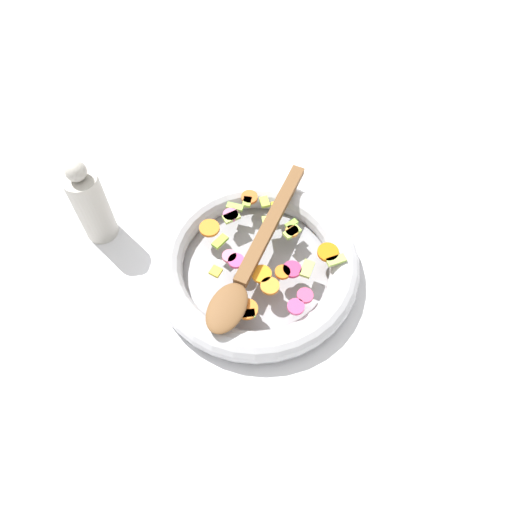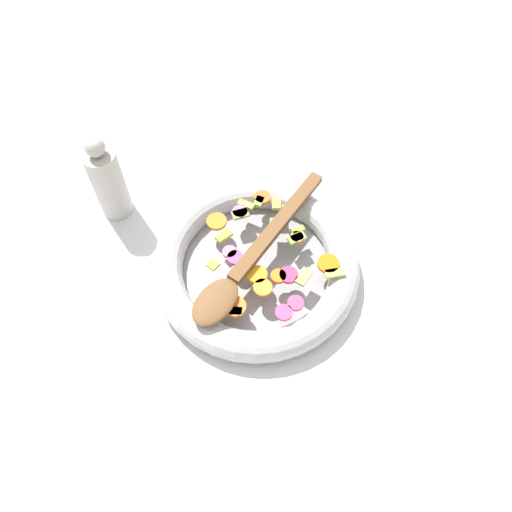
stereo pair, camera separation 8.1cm
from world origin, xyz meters
TOP-DOWN VIEW (x-y plane):
  - ground_plane at (0.00, 0.00)m, footprint 4.00×4.00m
  - skillet at (0.00, 0.00)m, footprint 0.35×0.35m
  - chopped_vegetables at (-0.01, 0.02)m, footprint 0.25×0.26m
  - wooden_spoon at (0.02, -0.00)m, footprint 0.35×0.11m
  - pepper_mill at (-0.03, -0.29)m, footprint 0.06×0.06m

SIDE VIEW (x-z plane):
  - ground_plane at x=0.00m, z-range 0.00..0.00m
  - skillet at x=0.00m, z-range 0.00..0.05m
  - chopped_vegetables at x=-0.01m, z-range 0.05..0.06m
  - wooden_spoon at x=0.02m, z-range 0.06..0.07m
  - pepper_mill at x=-0.03m, z-range -0.01..0.17m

